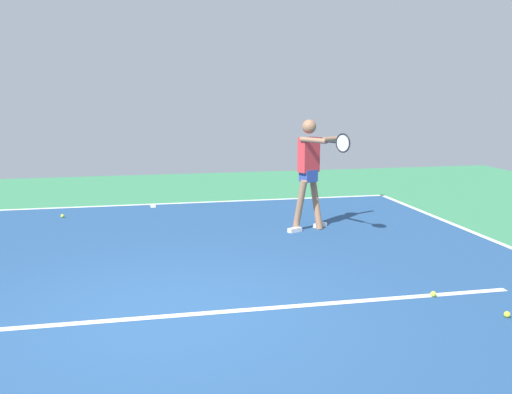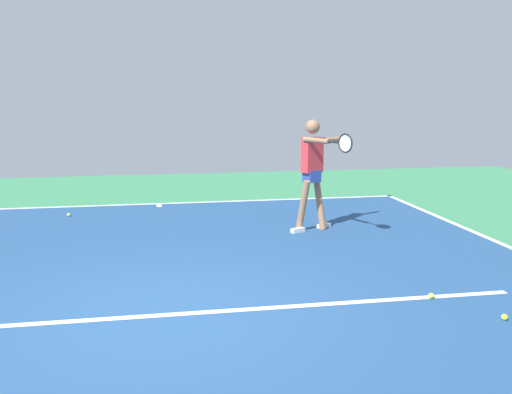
{
  "view_description": "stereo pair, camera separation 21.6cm",
  "coord_description": "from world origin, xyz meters",
  "px_view_note": "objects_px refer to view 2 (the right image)",
  "views": [
    {
      "loc": [
        0.31,
        5.63,
        2.25
      ],
      "look_at": [
        -1.24,
        -1.66,
        0.9
      ],
      "focal_mm": 39.92,
      "sensor_mm": 36.0,
      "label": 1
    },
    {
      "loc": [
        0.09,
        5.67,
        2.25
      ],
      "look_at": [
        -1.24,
        -1.66,
        0.9
      ],
      "focal_mm": 39.92,
      "sensor_mm": 36.0,
      "label": 2
    }
  ],
  "objects_px": {
    "tennis_ball_near_service_line": "(69,215)",
    "tennis_player": "(314,166)",
    "tennis_ball_by_baseline": "(505,317)",
    "tennis_ball_centre_court": "(431,296)"
  },
  "relations": [
    {
      "from": "tennis_player",
      "to": "tennis_ball_by_baseline",
      "type": "bearing_deg",
      "value": 76.18
    },
    {
      "from": "tennis_ball_near_service_line",
      "to": "tennis_ball_centre_court",
      "type": "xyz_separation_m",
      "value": [
        -4.59,
        5.23,
        0.0
      ]
    },
    {
      "from": "tennis_player",
      "to": "tennis_ball_centre_court",
      "type": "distance_m",
      "value": 3.56
    },
    {
      "from": "tennis_ball_near_service_line",
      "to": "tennis_ball_by_baseline",
      "type": "height_order",
      "value": "same"
    },
    {
      "from": "tennis_ball_near_service_line",
      "to": "tennis_ball_by_baseline",
      "type": "xyz_separation_m",
      "value": [
        -5.02,
        5.94,
        0.0
      ]
    },
    {
      "from": "tennis_player",
      "to": "tennis_ball_near_service_line",
      "type": "height_order",
      "value": "tennis_player"
    },
    {
      "from": "tennis_ball_near_service_line",
      "to": "tennis_ball_by_baseline",
      "type": "distance_m",
      "value": 7.78
    },
    {
      "from": "tennis_ball_near_service_line",
      "to": "tennis_ball_centre_court",
      "type": "relative_size",
      "value": 1.0
    },
    {
      "from": "tennis_ball_near_service_line",
      "to": "tennis_player",
      "type": "bearing_deg",
      "value": 156.0
    },
    {
      "from": "tennis_player",
      "to": "tennis_ball_near_service_line",
      "type": "bearing_deg",
      "value": -49.51
    }
  ]
}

